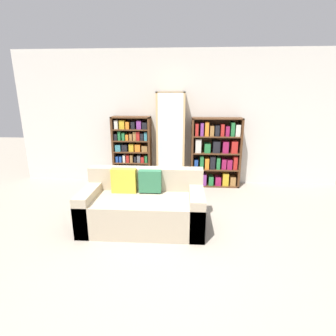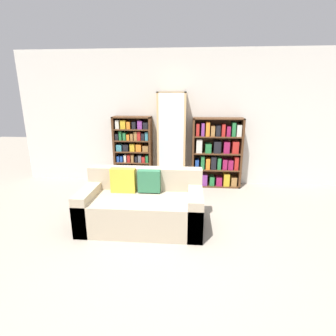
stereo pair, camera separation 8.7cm
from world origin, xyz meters
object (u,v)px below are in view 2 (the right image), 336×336
object	(u,v)px
couch	(142,206)
display_cabinet	(172,141)
bookshelf_right	(217,154)
bookshelf_left	(133,152)
wine_bottle	(193,191)

from	to	relation	value
couch	display_cabinet	world-z (taller)	display_cabinet
display_cabinet	bookshelf_right	distance (m)	0.95
display_cabinet	bookshelf_right	bearing A→B (deg)	1.02
bookshelf_left	wine_bottle	distance (m)	1.55
bookshelf_left	display_cabinet	distance (m)	0.84
couch	display_cabinet	size ratio (longest dim) A/B	0.91
bookshelf_right	couch	bearing A→B (deg)	-124.01
couch	bookshelf_right	distance (m)	2.22
bookshelf_left	display_cabinet	xyz separation A→B (m)	(0.80, -0.02, 0.24)
display_cabinet	wine_bottle	bearing A→B (deg)	-58.09
couch	display_cabinet	xyz separation A→B (m)	(0.30, 1.79, 0.64)
bookshelf_left	couch	bearing A→B (deg)	-74.59
bookshelf_left	display_cabinet	size ratio (longest dim) A/B	0.75
display_cabinet	wine_bottle	world-z (taller)	display_cabinet
couch	wine_bottle	bearing A→B (deg)	55.07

